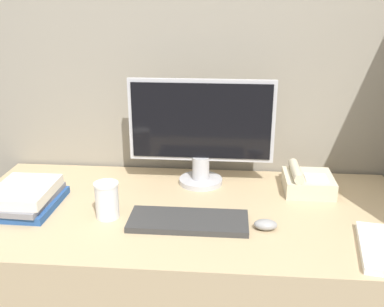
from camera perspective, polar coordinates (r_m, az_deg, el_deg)
cubicle_panel_rear at (r=1.97m, az=0.39°, el=-0.18°), size 1.99×0.04×1.55m
desk at (r=1.80m, az=-0.74°, el=-17.33°), size 1.59×0.76×0.72m
monitor at (r=1.74m, az=1.17°, el=2.76°), size 0.56×0.17×0.42m
keyboard at (r=1.50m, az=-0.47°, el=-8.57°), size 0.39×0.16×0.02m
mouse at (r=1.49m, az=9.33°, el=-8.91°), size 0.08×0.05×0.03m
coffee_cup at (r=1.55m, az=-10.74°, el=-5.82°), size 0.08×0.08×0.13m
book_stack at (r=1.70m, az=-20.19°, el=-5.18°), size 0.21×0.28×0.08m
desk_telephone at (r=1.78m, az=14.40°, el=-3.53°), size 0.18×0.19×0.10m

